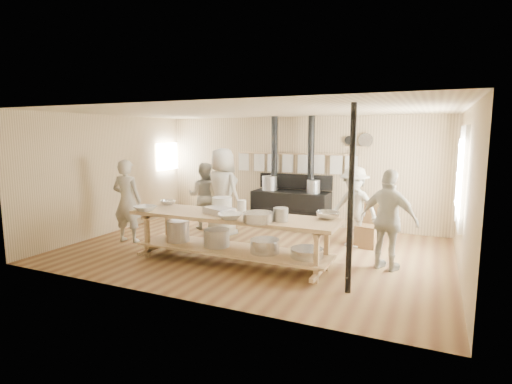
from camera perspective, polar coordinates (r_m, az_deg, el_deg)
ground at (r=7.70m, az=-0.26°, el=-8.24°), size 7.00×7.00×0.00m
room_shell at (r=7.40m, az=-0.27°, el=3.90°), size 7.00×7.00×7.00m
window_right at (r=7.36m, az=27.33°, el=1.98°), size 0.09×1.50×1.65m
left_opening at (r=10.89m, az=-12.55°, el=4.99°), size 0.00×0.90×0.90m
stove at (r=9.50m, az=5.02°, el=-1.86°), size 1.90×0.75×2.60m
towel_rail at (r=9.63m, az=5.69°, el=4.46°), size 3.00×0.04×0.47m
back_wall_shelf at (r=9.29m, az=14.45°, el=6.88°), size 0.63×0.14×0.32m
prep_table at (r=6.78m, az=-3.50°, el=-5.98°), size 3.60×0.90×0.85m
support_post at (r=5.53m, az=13.39°, el=-1.21°), size 0.08×0.08×2.60m
cook_far_left at (r=8.50m, az=-17.94°, el=-1.22°), size 0.67×0.50×1.69m
cook_left at (r=9.30m, az=-7.41°, el=-0.56°), size 0.89×0.78×1.54m
cook_center at (r=8.73m, az=-4.76°, el=0.07°), size 1.07×0.86×1.89m
cook_right at (r=6.75m, az=18.43°, el=-3.84°), size 1.04×0.70×1.64m
cook_by_window at (r=7.97m, az=13.80°, el=-2.09°), size 1.15×0.87×1.57m
chair at (r=8.13m, az=15.71°, el=-5.81°), size 0.47×0.47×0.85m
bowl_white_a at (r=7.28m, az=-15.57°, el=-2.26°), size 0.42×0.42×0.09m
bowl_steel_a at (r=7.79m, az=-12.47°, el=-1.49°), size 0.38×0.38×0.09m
bowl_white_b at (r=6.35m, az=-3.74°, el=-3.48°), size 0.53×0.53×0.10m
bowl_steel_b at (r=6.45m, az=10.23°, el=-3.30°), size 0.39×0.39×0.12m
roasting_pan at (r=6.77m, az=-5.29°, el=-2.68°), size 0.60×0.52×0.11m
mixing_bowl_large at (r=6.13m, az=0.35°, el=-3.62°), size 0.55×0.55×0.15m
bucket_galv at (r=6.19m, az=3.56°, el=-3.23°), size 0.25×0.25×0.21m
deep_bowl_enamel at (r=7.14m, az=-4.86°, el=-1.64°), size 0.36×0.36×0.22m
pitcher at (r=6.74m, az=-2.04°, el=-2.16°), size 0.19×0.19×0.24m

